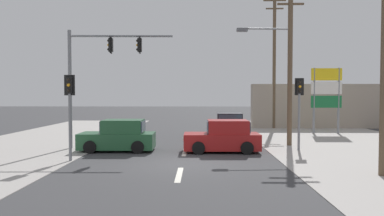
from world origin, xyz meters
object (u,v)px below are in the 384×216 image
object	(u,v)px
traffic_signal_mast	(95,67)
hatchback_crossing_left	(119,137)
utility_pole_background_right	(274,59)
pedestal_signal_left_kerb	(70,103)
hatchback_oncoming_near	(223,137)
utility_pole_midground_right	(287,58)
sedan_kerbside_parked	(229,126)
pedestal_signal_right_kerb	(299,101)
utility_pole_foreground_right	(382,2)
shopping_plaza_sign	(326,91)

from	to	relation	value
traffic_signal_mast	hatchback_crossing_left	bearing A→B (deg)	-30.36
utility_pole_background_right	pedestal_signal_left_kerb	distance (m)	19.17
utility_pole_background_right	hatchback_oncoming_near	world-z (taller)	utility_pole_background_right
traffic_signal_mast	hatchback_crossing_left	distance (m)	3.78
utility_pole_midground_right	sedan_kerbside_parked	size ratio (longest dim) A/B	2.02
hatchback_oncoming_near	utility_pole_background_right	bearing A→B (deg)	68.52
pedestal_signal_right_kerb	sedan_kerbside_parked	bearing A→B (deg)	118.02
hatchback_oncoming_near	sedan_kerbside_parked	bearing A→B (deg)	82.56
utility_pole_foreground_right	hatchback_crossing_left	size ratio (longest dim) A/B	2.99
utility_pole_midground_right	hatchback_crossing_left	world-z (taller)	utility_pole_midground_right
hatchback_crossing_left	sedan_kerbside_parked	xyz separation A→B (m)	(5.86, 5.92, 0.00)
sedan_kerbside_parked	shopping_plaza_sign	bearing A→B (deg)	17.56
utility_pole_midground_right	sedan_kerbside_parked	bearing A→B (deg)	125.41
pedestal_signal_left_kerb	sedan_kerbside_parked	distance (m)	11.51
utility_pole_background_right	hatchback_crossing_left	bearing A→B (deg)	-129.10
utility_pole_foreground_right	hatchback_oncoming_near	distance (m)	8.84
utility_pole_midground_right	pedestal_signal_left_kerb	size ratio (longest dim) A/B	2.43
hatchback_oncoming_near	shopping_plaza_sign	bearing A→B (deg)	47.10
utility_pole_midground_right	traffic_signal_mast	distance (m)	10.05
pedestal_signal_left_kerb	hatchback_crossing_left	size ratio (longest dim) A/B	0.97
hatchback_crossing_left	sedan_kerbside_parked	bearing A→B (deg)	45.28
utility_pole_foreground_right	pedestal_signal_left_kerb	xyz separation A→B (m)	(-11.39, 2.59, -3.42)
utility_pole_foreground_right	utility_pole_background_right	bearing A→B (deg)	90.07
shopping_plaza_sign	utility_pole_foreground_right	bearing A→B (deg)	-101.60
pedestal_signal_left_kerb	shopping_plaza_sign	world-z (taller)	shopping_plaza_sign
pedestal_signal_right_kerb	shopping_plaza_sign	xyz separation A→B (m)	(3.94, 7.74, 0.57)
utility_pole_foreground_right	pedestal_signal_right_kerb	bearing A→B (deg)	101.32
pedestal_signal_right_kerb	hatchback_oncoming_near	xyz separation A→B (m)	(-3.75, -0.54, -1.71)
utility_pole_foreground_right	hatchback_oncoming_near	xyz separation A→B (m)	(-4.91, 5.26, -5.13)
utility_pole_foreground_right	traffic_signal_mast	bearing A→B (deg)	151.22
utility_pole_background_right	traffic_signal_mast	size ratio (longest dim) A/B	1.79
pedestal_signal_right_kerb	hatchback_oncoming_near	size ratio (longest dim) A/B	0.97
traffic_signal_mast	hatchback_crossing_left	xyz separation A→B (m)	(1.34, -0.78, -3.44)
hatchback_oncoming_near	hatchback_crossing_left	bearing A→B (deg)	178.03
utility_pole_background_right	hatchback_oncoming_near	size ratio (longest dim) A/B	2.94
traffic_signal_mast	hatchback_crossing_left	world-z (taller)	traffic_signal_mast
utility_pole_foreground_right	traffic_signal_mast	world-z (taller)	utility_pole_foreground_right
utility_pole_background_right	sedan_kerbside_parked	distance (m)	9.00
pedestal_signal_right_kerb	utility_pole_midground_right	bearing A→B (deg)	96.94
pedestal_signal_right_kerb	hatchback_crossing_left	world-z (taller)	pedestal_signal_right_kerb
shopping_plaza_sign	traffic_signal_mast	bearing A→B (deg)	-152.56
utility_pole_midground_right	pedestal_signal_right_kerb	world-z (taller)	utility_pole_midground_right
sedan_kerbside_parked	utility_pole_midground_right	bearing A→B (deg)	-54.59
traffic_signal_mast	utility_pole_background_right	bearing A→B (deg)	45.44
utility_pole_midground_right	hatchback_crossing_left	bearing A→B (deg)	-166.63
pedestal_signal_left_kerb	utility_pole_background_right	bearing A→B (deg)	53.02
utility_pole_background_right	pedestal_signal_left_kerb	world-z (taller)	utility_pole_background_right
utility_pole_midground_right	pedestal_signal_left_kerb	xyz separation A→B (m)	(-10.02, -4.89, -2.27)
traffic_signal_mast	hatchback_oncoming_near	size ratio (longest dim) A/B	1.64
shopping_plaza_sign	sedan_kerbside_parked	xyz separation A→B (m)	(-6.90, -2.18, -2.28)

